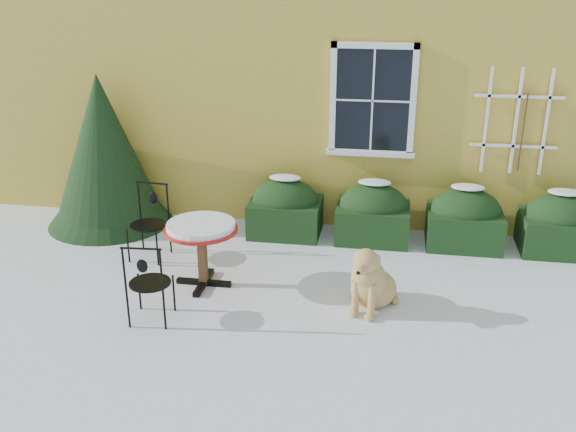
% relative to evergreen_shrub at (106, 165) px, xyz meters
% --- Properties ---
extents(ground, '(80.00, 80.00, 0.00)m').
position_rel_evergreen_shrub_xyz_m(ground, '(3.09, -2.55, -0.93)').
color(ground, white).
rests_on(ground, ground).
extents(hedge_row, '(4.95, 0.80, 0.91)m').
position_rel_evergreen_shrub_xyz_m(hedge_row, '(4.74, -0.00, -0.53)').
color(hedge_row, black).
rests_on(hedge_row, ground).
extents(evergreen_shrub, '(1.92, 1.92, 2.32)m').
position_rel_evergreen_shrub_xyz_m(evergreen_shrub, '(0.00, 0.00, 0.00)').
color(evergreen_shrub, black).
rests_on(evergreen_shrub, ground).
extents(bistro_table, '(0.91, 0.91, 0.84)m').
position_rel_evergreen_shrub_xyz_m(bistro_table, '(2.05, -1.82, -0.23)').
color(bistro_table, black).
rests_on(bistro_table, ground).
extents(patio_chair_near, '(0.48, 0.47, 0.99)m').
position_rel_evergreen_shrub_xyz_m(patio_chair_near, '(1.72, -2.77, -0.44)').
color(patio_chair_near, black).
rests_on(patio_chair_near, ground).
extents(patio_chair_far, '(0.50, 0.49, 1.03)m').
position_rel_evergreen_shrub_xyz_m(patio_chair_far, '(1.09, -1.10, -0.42)').
color(patio_chair_far, black).
rests_on(patio_chair_far, ground).
extents(dog, '(0.70, 0.91, 0.86)m').
position_rel_evergreen_shrub_xyz_m(dog, '(4.15, -2.07, -0.59)').
color(dog, tan).
rests_on(dog, ground).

